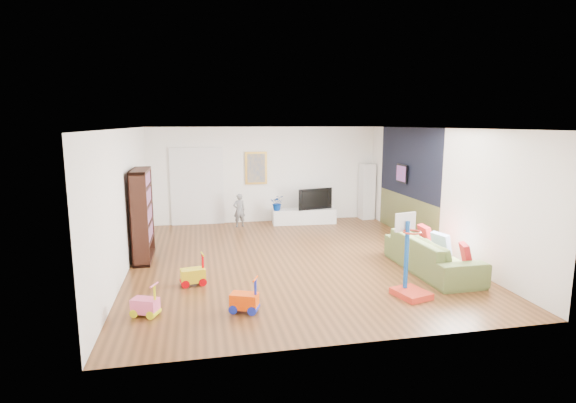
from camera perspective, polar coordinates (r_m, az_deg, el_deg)
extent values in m
cube|color=brown|center=(9.48, 0.48, -7.28)|extent=(6.50, 7.50, 0.00)
cube|color=white|center=(9.05, 0.51, 9.28)|extent=(6.50, 7.50, 0.00)
cube|color=white|center=(12.83, -2.98, 3.41)|extent=(6.50, 0.00, 2.70)
cube|color=silver|center=(5.63, 8.46, -5.14)|extent=(6.50, 0.00, 2.70)
cube|color=white|center=(9.08, -20.01, 0.11)|extent=(0.00, 7.50, 2.70)
cube|color=silver|center=(10.33, 18.42, 1.33)|extent=(0.00, 7.50, 2.70)
cube|color=black|center=(11.50, 15.03, 4.84)|extent=(0.01, 3.20, 1.70)
cube|color=brown|center=(11.69, 14.74, -1.77)|extent=(0.01, 3.20, 1.00)
cube|color=white|center=(12.69, -11.46, 1.79)|extent=(1.45, 0.06, 2.10)
cube|color=gold|center=(12.73, -4.08, 4.26)|extent=(0.62, 0.06, 0.92)
cube|color=#7F3F8C|center=(11.68, 14.25, 3.46)|extent=(0.04, 0.56, 0.46)
cube|color=silver|center=(12.68, 2.04, -1.89)|extent=(1.80, 0.53, 0.41)
cube|color=white|center=(13.43, 9.96, 1.27)|extent=(0.40, 0.40, 1.63)
cube|color=black|center=(9.72, -18.03, -1.61)|extent=(0.35, 1.29, 1.88)
imported|color=#596934|center=(9.04, 17.81, -6.39)|extent=(0.95, 2.32, 0.67)
cube|color=red|center=(7.56, 15.59, -6.70)|extent=(0.61, 0.68, 1.37)
cube|color=yellow|center=(8.09, -12.00, -8.50)|extent=(0.45, 0.32, 0.56)
cube|color=#FD4704|center=(6.88, -5.58, -11.71)|extent=(0.47, 0.39, 0.54)
cube|color=#FD5F91|center=(7.05, -17.71, -11.80)|extent=(0.44, 0.36, 0.50)
imported|color=slate|center=(12.30, -6.22, -1.11)|extent=(0.38, 0.30, 0.92)
imported|color=black|center=(12.65, 3.29, 0.39)|extent=(1.03, 0.37, 0.59)
imported|color=navy|center=(12.41, -1.35, -0.16)|extent=(0.44, 0.40, 0.43)
cube|color=#AC171C|center=(8.56, 21.63, -6.20)|extent=(0.20, 0.38, 0.37)
cube|color=white|center=(9.11, 18.86, -5.07)|extent=(0.20, 0.42, 0.41)
cube|color=#B0181B|center=(9.63, 17.06, -4.17)|extent=(0.13, 0.42, 0.42)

